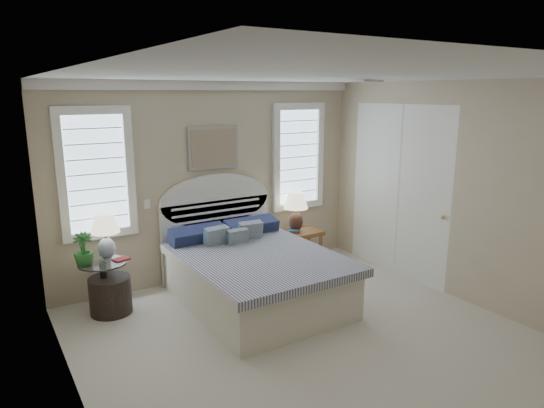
{
  "coord_description": "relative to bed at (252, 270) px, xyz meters",
  "views": [
    {
      "loc": [
        -2.8,
        -3.51,
        2.55
      ],
      "look_at": [
        0.02,
        1.0,
        1.32
      ],
      "focal_mm": 32.0,
      "sensor_mm": 36.0,
      "label": 1
    }
  ],
  "objects": [
    {
      "name": "painting",
      "position": [
        0.0,
        1.0,
        1.43
      ],
      "size": [
        0.74,
        0.04,
        0.58
      ],
      "primitive_type": "cube",
      "color": "silver",
      "rests_on": "wall_back"
    },
    {
      "name": "nightstand_right",
      "position": [
        1.3,
        0.69,
        0.0
      ],
      "size": [
        0.5,
        0.4,
        0.53
      ],
      "color": "brown",
      "rests_on": "floor"
    },
    {
      "name": "wall_right",
      "position": [
        2.25,
        -1.46,
        0.96
      ],
      "size": [
        0.02,
        5.0,
        2.7
      ],
      "primitive_type": "cube",
      "color": "#BEAC8F",
      "rests_on": "floor"
    },
    {
      "name": "side_table_left",
      "position": [
        -1.65,
        0.59,
        0.0
      ],
      "size": [
        0.56,
        0.56,
        0.63
      ],
      "color": "black",
      "rests_on": "floor"
    },
    {
      "name": "lamp_right",
      "position": [
        1.2,
        0.78,
        0.5
      ],
      "size": [
        0.39,
        0.39,
        0.59
      ],
      "rotation": [
        0.0,
        0.0,
        -0.08
      ],
      "color": "black",
      "rests_on": "nightstand_right"
    },
    {
      "name": "books_right",
      "position": [
        1.1,
        0.68,
        0.17
      ],
      "size": [
        0.19,
        0.17,
        0.04
      ],
      "rotation": [
        0.0,
        0.0,
        -0.43
      ],
      "color": "maroon",
      "rests_on": "nightstand_right"
    },
    {
      "name": "switch_plate",
      "position": [
        -0.95,
        1.03,
        0.76
      ],
      "size": [
        0.08,
        0.01,
        0.12
      ],
      "primitive_type": "cube",
      "color": "white",
      "rests_on": "wall_back"
    },
    {
      "name": "window_left",
      "position": [
        -1.55,
        1.02,
        1.21
      ],
      "size": [
        0.9,
        0.06,
        1.6
      ],
      "primitive_type": "cube",
      "color": "#ADC8DB",
      "rests_on": "wall_back"
    },
    {
      "name": "bed",
      "position": [
        0.0,
        0.0,
        0.0
      ],
      "size": [
        1.72,
        2.28,
        1.47
      ],
      "color": "beige",
      "rests_on": "floor"
    },
    {
      "name": "crown_molding",
      "position": [
        0.0,
        1.0,
        2.25
      ],
      "size": [
        4.5,
        0.08,
        0.12
      ],
      "primitive_type": "cube",
      "color": "white",
      "rests_on": "wall_back"
    },
    {
      "name": "hvac_vent",
      "position": [
        1.2,
        -0.66,
        2.29
      ],
      "size": [
        0.3,
        0.2,
        0.02
      ],
      "primitive_type": "cube",
      "color": "#B2B2B2",
      "rests_on": "ceiling"
    },
    {
      "name": "floor_pot",
      "position": [
        -1.6,
        0.55,
        -0.17
      ],
      "size": [
        0.59,
        0.59,
        0.44
      ],
      "primitive_type": "cylinder",
      "rotation": [
        0.0,
        0.0,
        -0.25
      ],
      "color": "black",
      "rests_on": "floor"
    },
    {
      "name": "window_right",
      "position": [
        1.4,
        1.02,
        1.21
      ],
      "size": [
        0.9,
        0.06,
        1.6
      ],
      "primitive_type": "cube",
      "color": "#ADC8DB",
      "rests_on": "wall_back"
    },
    {
      "name": "books_left",
      "position": [
        -1.45,
        0.53,
        0.26
      ],
      "size": [
        0.21,
        0.18,
        0.02
      ],
      "rotation": [
        0.0,
        0.0,
        0.34
      ],
      "color": "maroon",
      "rests_on": "side_table_left"
    },
    {
      "name": "potted_plant",
      "position": [
        -1.85,
        0.57,
        0.44
      ],
      "size": [
        0.24,
        0.24,
        0.38
      ],
      "primitive_type": "imported",
      "rotation": [
        0.0,
        0.0,
        -0.13
      ],
      "color": "#29682A",
      "rests_on": "side_table_left"
    },
    {
      "name": "wall_left",
      "position": [
        -2.25,
        -1.46,
        0.96
      ],
      "size": [
        0.02,
        5.0,
        2.7
      ],
      "primitive_type": "cube",
      "color": "#BEAC8F",
      "rests_on": "floor"
    },
    {
      "name": "lamp_left",
      "position": [
        -1.57,
        0.71,
        0.58
      ],
      "size": [
        0.42,
        0.42,
        0.54
      ],
      "rotation": [
        0.0,
        0.0,
        -0.33
      ],
      "color": "silver",
      "rests_on": "side_table_left"
    },
    {
      "name": "ceiling",
      "position": [
        0.0,
        -1.46,
        2.31
      ],
      "size": [
        4.5,
        5.0,
        0.01
      ],
      "primitive_type": "cube",
      "color": "silver",
      "rests_on": "wall_back"
    },
    {
      "name": "floor",
      "position": [
        0.0,
        -1.46,
        -0.39
      ],
      "size": [
        4.5,
        5.0,
        0.01
      ],
      "primitive_type": "cube",
      "color": "#BFB4A3",
      "rests_on": "ground"
    },
    {
      "name": "closet_door",
      "position": [
        2.23,
        -0.26,
        0.81
      ],
      "size": [
        0.02,
        1.8,
        2.4
      ],
      "primitive_type": "cube",
      "color": "white",
      "rests_on": "floor"
    },
    {
      "name": "wall_back",
      "position": [
        0.0,
        1.04,
        0.96
      ],
      "size": [
        4.5,
        0.02,
        2.7
      ],
      "primitive_type": "cube",
      "color": "#BEAC8F",
      "rests_on": "floor"
    }
  ]
}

